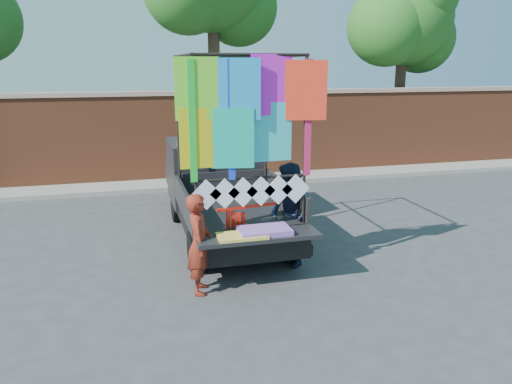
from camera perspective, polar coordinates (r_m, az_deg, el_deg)
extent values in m
plane|color=#38383A|center=(8.46, -0.98, -8.98)|extent=(90.00, 90.00, 0.00)
cube|color=brown|center=(14.80, -7.63, 6.12)|extent=(30.00, 0.35, 2.50)
cube|color=tan|center=(14.68, -7.80, 11.15)|extent=(30.00, 0.45, 0.12)
cube|color=gray|center=(14.34, -7.10, 1.03)|extent=(30.00, 1.20, 0.12)
cylinder|color=#38281C|center=(16.01, -4.76, 12.14)|extent=(0.36, 0.36, 5.46)
sphere|color=#2E621C|center=(16.65, -1.95, 20.33)|extent=(2.40, 2.40, 2.40)
cylinder|color=#38281C|center=(18.34, 16.03, 10.51)|extent=(0.36, 0.36, 4.55)
sphere|color=#2E621C|center=(18.37, 16.62, 18.61)|extent=(3.20, 3.20, 3.20)
sphere|color=#2E621C|center=(19.14, 18.23, 16.35)|extent=(2.40, 2.40, 2.40)
sphere|color=#2E621C|center=(17.69, 14.74, 17.86)|extent=(2.60, 2.60, 2.60)
cylinder|color=black|center=(11.07, -8.97, -1.54)|extent=(0.23, 0.69, 0.69)
cylinder|color=black|center=(8.40, -6.84, -6.70)|extent=(0.23, 0.69, 0.69)
cylinder|color=black|center=(11.35, -0.74, -0.97)|extent=(0.23, 0.69, 0.69)
cylinder|color=black|center=(8.76, 3.85, -5.73)|extent=(0.23, 0.69, 0.69)
cube|color=black|center=(9.75, -3.28, -2.51)|extent=(1.78, 4.40, 0.31)
cube|color=black|center=(8.93, -2.27, -2.13)|extent=(1.89, 2.41, 0.10)
cube|color=black|center=(8.71, -8.21, -1.10)|extent=(0.06, 2.41, 0.47)
cube|color=black|center=(9.10, 3.39, -0.31)|extent=(0.06, 2.41, 0.47)
cube|color=black|center=(9.99, -3.79, 1.02)|extent=(1.89, 0.06, 0.47)
cube|color=black|center=(10.95, -4.84, 2.48)|extent=(1.89, 1.68, 1.31)
cube|color=#8C9EAD|center=(10.41, -4.42, 4.22)|extent=(1.68, 0.06, 0.58)
cube|color=#8C9EAD|center=(11.67, -5.55, 4.26)|extent=(1.68, 0.10, 0.73)
cube|color=black|center=(12.12, -5.79, 2.36)|extent=(1.84, 0.94, 0.58)
cube|color=black|center=(7.56, 0.20, -5.05)|extent=(1.89, 0.58, 0.06)
cube|color=black|center=(7.92, -0.26, -7.20)|extent=(1.94, 0.16, 0.19)
cylinder|color=black|center=(7.41, -7.00, 5.16)|extent=(0.05, 0.05, 2.62)
cylinder|color=black|center=(9.58, -8.89, 7.19)|extent=(0.05, 0.05, 2.62)
cylinder|color=black|center=(7.83, 5.61, 5.70)|extent=(0.05, 0.05, 2.62)
cylinder|color=black|center=(9.91, 1.12, 7.60)|extent=(0.05, 0.05, 2.62)
cylinder|color=black|center=(7.48, -0.54, 15.43)|extent=(1.78, 0.05, 0.05)
cylinder|color=black|center=(9.63, -3.94, 15.19)|extent=(1.78, 0.05, 0.05)
cylinder|color=black|center=(8.41, -8.39, 15.18)|extent=(0.05, 2.25, 0.05)
cylinder|color=black|center=(8.78, 3.23, 15.27)|extent=(0.05, 2.25, 0.05)
cylinder|color=black|center=(7.68, -0.51, 1.60)|extent=(1.78, 0.04, 0.04)
cube|color=#70E929|center=(7.31, -6.60, 11.67)|extent=(0.65, 0.02, 0.89)
cube|color=#1781CF|center=(7.37, -2.43, 11.77)|extent=(0.65, 0.02, 0.89)
cube|color=#F41BE6|center=(7.54, 1.48, 11.84)|extent=(0.65, 0.02, 0.89)
cube|color=red|center=(7.67, 5.41, 11.82)|extent=(0.65, 0.02, 0.89)
cube|color=yellow|center=(7.38, -6.44, 6.37)|extent=(0.65, 0.02, 0.89)
cube|color=#0BA488|center=(7.43, -2.37, 6.51)|extent=(0.65, 0.02, 0.89)
cube|color=#2CC9D3|center=(7.60, 1.44, 6.70)|extent=(0.65, 0.02, 0.89)
cube|color=green|center=(7.32, -7.28, 7.94)|extent=(0.10, 0.01, 1.78)
cube|color=#C6214F|center=(7.76, 6.01, 8.34)|extent=(0.10, 0.01, 1.78)
cube|color=blue|center=(7.42, -2.82, 8.12)|extent=(0.10, 0.01, 1.78)
cube|color=white|center=(7.55, -5.69, -0.32)|extent=(0.47, 0.01, 0.47)
cube|color=white|center=(7.60, -3.57, -0.18)|extent=(0.47, 0.01, 0.47)
cube|color=white|center=(7.66, -1.48, -0.04)|extent=(0.47, 0.01, 0.47)
cube|color=white|center=(7.73, 0.57, 0.10)|extent=(0.47, 0.01, 0.47)
cube|color=white|center=(7.81, 2.59, 0.23)|extent=(0.47, 0.01, 0.47)
cube|color=white|center=(7.90, 4.56, 0.36)|extent=(0.47, 0.01, 0.47)
cube|color=#F5367C|center=(7.57, 0.97, -4.46)|extent=(0.79, 0.47, 0.08)
cube|color=gold|center=(7.42, -1.61, -5.02)|extent=(0.73, 0.42, 0.04)
imported|color=maroon|center=(7.50, -6.49, -5.91)|extent=(0.46, 0.62, 1.54)
imported|color=#151D36|center=(8.43, 3.84, -2.67)|extent=(0.81, 0.96, 1.77)
cube|color=red|center=(7.82, -1.02, -1.69)|extent=(1.00, 0.23, 0.04)
cube|color=red|center=(7.83, -3.23, -4.13)|extent=(0.06, 0.02, 0.58)
cube|color=red|center=(7.85, -2.63, -4.22)|extent=(0.06, 0.02, 0.58)
cube|color=red|center=(7.88, -2.02, -4.30)|extent=(0.06, 0.02, 0.58)
cube|color=red|center=(7.90, -1.42, -4.39)|extent=(0.06, 0.02, 0.58)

